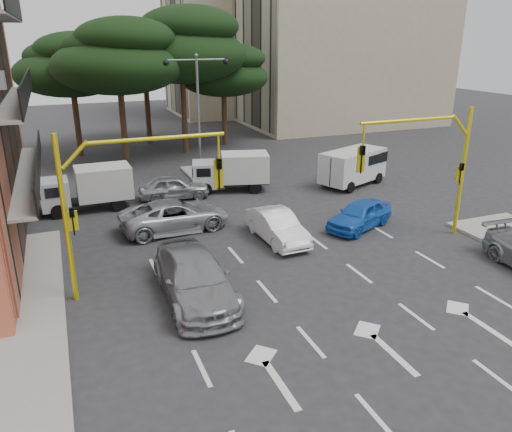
{
  "coord_description": "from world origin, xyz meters",
  "views": [
    {
      "loc": [
        -8.46,
        -15.14,
        8.93
      ],
      "look_at": [
        -0.96,
        3.68,
        1.6
      ],
      "focal_mm": 35.0,
      "sensor_mm": 36.0,
      "label": 1
    }
  ],
  "objects_px": {
    "car_blue_compact": "(360,215)",
    "car_silver_cross_b": "(174,187)",
    "box_truck_a": "(88,189)",
    "car_silver_cross_a": "(175,215)",
    "van_white": "(353,167)",
    "box_truck_b": "(231,172)",
    "signal_mast_right": "(433,157)",
    "car_white_hatch": "(277,226)",
    "signal_mast_left": "(117,191)",
    "street_lamp_center": "(198,95)",
    "car_silver_wagon": "(194,278)"
  },
  "relations": [
    {
      "from": "van_white",
      "to": "box_truck_b",
      "type": "distance_m",
      "value": 7.69
    },
    {
      "from": "car_silver_cross_b",
      "to": "car_silver_wagon",
      "type": "bearing_deg",
      "value": 176.75
    },
    {
      "from": "signal_mast_left",
      "to": "car_silver_cross_a",
      "type": "relative_size",
      "value": 1.13
    },
    {
      "from": "car_white_hatch",
      "to": "car_blue_compact",
      "type": "xyz_separation_m",
      "value": [
        4.43,
        -0.01,
        -0.01
      ]
    },
    {
      "from": "signal_mast_right",
      "to": "car_silver_cross_a",
      "type": "height_order",
      "value": "signal_mast_right"
    },
    {
      "from": "car_silver_cross_b",
      "to": "car_silver_cross_a",
      "type": "bearing_deg",
      "value": 174.1
    },
    {
      "from": "car_white_hatch",
      "to": "box_truck_b",
      "type": "height_order",
      "value": "box_truck_b"
    },
    {
      "from": "car_blue_compact",
      "to": "car_silver_wagon",
      "type": "bearing_deg",
      "value": -93.05
    },
    {
      "from": "van_white",
      "to": "box_truck_a",
      "type": "distance_m",
      "value": 15.9
    },
    {
      "from": "car_silver_cross_a",
      "to": "car_silver_cross_b",
      "type": "distance_m",
      "value": 5.01
    },
    {
      "from": "signal_mast_left",
      "to": "car_blue_compact",
      "type": "distance_m",
      "value": 12.24
    },
    {
      "from": "car_white_hatch",
      "to": "box_truck_a",
      "type": "relative_size",
      "value": 0.89
    },
    {
      "from": "car_blue_compact",
      "to": "box_truck_a",
      "type": "xyz_separation_m",
      "value": [
        -12.13,
        7.75,
        0.48
      ]
    },
    {
      "from": "car_white_hatch",
      "to": "car_silver_wagon",
      "type": "height_order",
      "value": "car_silver_wagon"
    },
    {
      "from": "car_blue_compact",
      "to": "car_silver_cross_b",
      "type": "height_order",
      "value": "car_silver_cross_b"
    },
    {
      "from": "signal_mast_left",
      "to": "van_white",
      "type": "xyz_separation_m",
      "value": [
        15.3,
        8.99,
        -2.75
      ]
    },
    {
      "from": "car_silver_wagon",
      "to": "car_silver_cross_a",
      "type": "xyz_separation_m",
      "value": [
        0.91,
        6.95,
        -0.08
      ]
    },
    {
      "from": "van_white",
      "to": "signal_mast_right",
      "type": "bearing_deg",
      "value": -32.77
    },
    {
      "from": "car_silver_cross_a",
      "to": "signal_mast_left",
      "type": "bearing_deg",
      "value": 145.47
    },
    {
      "from": "signal_mast_left",
      "to": "car_silver_wagon",
      "type": "xyz_separation_m",
      "value": [
        2.21,
        -1.49,
        -3.07
      ]
    },
    {
      "from": "signal_mast_right",
      "to": "box_truck_b",
      "type": "height_order",
      "value": "signal_mast_right"
    },
    {
      "from": "signal_mast_left",
      "to": "box_truck_a",
      "type": "xyz_separation_m",
      "value": [
        -0.56,
        10.09,
        -2.71
      ]
    },
    {
      "from": "street_lamp_center",
      "to": "car_silver_wagon",
      "type": "relative_size",
      "value": 1.38
    },
    {
      "from": "car_blue_compact",
      "to": "van_white",
      "type": "bearing_deg",
      "value": 125.44
    },
    {
      "from": "car_white_hatch",
      "to": "car_silver_cross_b",
      "type": "xyz_separation_m",
      "value": [
        -2.98,
        8.01,
        -0.0
      ]
    },
    {
      "from": "signal_mast_right",
      "to": "car_silver_cross_b",
      "type": "height_order",
      "value": "signal_mast_right"
    },
    {
      "from": "box_truck_b",
      "to": "car_white_hatch",
      "type": "bearing_deg",
      "value": -169.15
    },
    {
      "from": "car_blue_compact",
      "to": "car_silver_cross_a",
      "type": "bearing_deg",
      "value": -135.51
    },
    {
      "from": "car_silver_cross_a",
      "to": "car_white_hatch",
      "type": "bearing_deg",
      "value": -132.47
    },
    {
      "from": "car_white_hatch",
      "to": "car_blue_compact",
      "type": "relative_size",
      "value": 1.05
    },
    {
      "from": "signal_mast_right",
      "to": "car_blue_compact",
      "type": "bearing_deg",
      "value": 130.93
    },
    {
      "from": "signal_mast_left",
      "to": "box_truck_b",
      "type": "xyz_separation_m",
      "value": [
        7.8,
        10.69,
        -2.74
      ]
    },
    {
      "from": "car_silver_wagon",
      "to": "car_silver_cross_b",
      "type": "bearing_deg",
      "value": 81.97
    },
    {
      "from": "box_truck_a",
      "to": "signal_mast_left",
      "type": "bearing_deg",
      "value": -177.99
    },
    {
      "from": "signal_mast_left",
      "to": "car_white_hatch",
      "type": "distance_m",
      "value": 8.17
    },
    {
      "from": "car_blue_compact",
      "to": "car_silver_cross_b",
      "type": "bearing_deg",
      "value": -162.5
    },
    {
      "from": "car_silver_cross_b",
      "to": "box_truck_a",
      "type": "height_order",
      "value": "box_truck_a"
    },
    {
      "from": "signal_mast_left",
      "to": "box_truck_a",
      "type": "height_order",
      "value": "signal_mast_left"
    },
    {
      "from": "car_blue_compact",
      "to": "car_silver_cross_a",
      "type": "relative_size",
      "value": 0.76
    },
    {
      "from": "car_silver_cross_b",
      "to": "van_white",
      "type": "height_order",
      "value": "van_white"
    },
    {
      "from": "signal_mast_right",
      "to": "street_lamp_center",
      "type": "bearing_deg",
      "value": 115.91
    },
    {
      "from": "signal_mast_right",
      "to": "car_white_hatch",
      "type": "distance_m",
      "value": 7.58
    },
    {
      "from": "van_white",
      "to": "box_truck_b",
      "type": "height_order",
      "value": "box_truck_b"
    },
    {
      "from": "signal_mast_right",
      "to": "car_silver_wagon",
      "type": "distance_m",
      "value": 11.9
    },
    {
      "from": "street_lamp_center",
      "to": "box_truck_b",
      "type": "relative_size",
      "value": 1.68
    },
    {
      "from": "car_white_hatch",
      "to": "car_silver_wagon",
      "type": "distance_m",
      "value": 6.25
    },
    {
      "from": "street_lamp_center",
      "to": "car_silver_cross_b",
      "type": "bearing_deg",
      "value": -125.91
    },
    {
      "from": "street_lamp_center",
      "to": "car_silver_cross_b",
      "type": "height_order",
      "value": "street_lamp_center"
    },
    {
      "from": "car_silver_cross_b",
      "to": "signal_mast_left",
      "type": "bearing_deg",
      "value": 164.21
    },
    {
      "from": "van_white",
      "to": "box_truck_a",
      "type": "relative_size",
      "value": 0.95
    }
  ]
}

